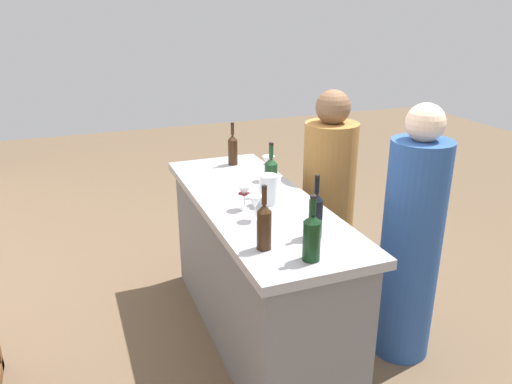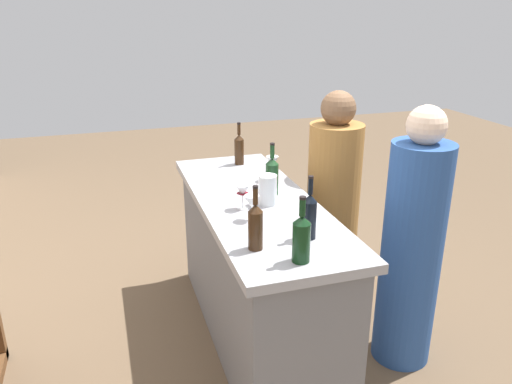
% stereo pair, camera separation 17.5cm
% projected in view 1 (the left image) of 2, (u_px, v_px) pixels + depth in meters
% --- Properties ---
extents(ground_plane, '(12.00, 12.00, 0.00)m').
position_uv_depth(ground_plane, '(256.00, 332.00, 3.27)').
color(ground_plane, brown).
extents(bar_counter, '(1.84, 0.66, 0.93)m').
position_uv_depth(bar_counter, '(256.00, 269.00, 3.11)').
color(bar_counter, slate).
rests_on(bar_counter, ground).
extents(wine_bottle_leftmost_dark_green, '(0.08, 0.08, 0.31)m').
position_uv_depth(wine_bottle_leftmost_dark_green, '(312.00, 236.00, 2.22)').
color(wine_bottle_leftmost_dark_green, black).
rests_on(wine_bottle_leftmost_dark_green, bar_counter).
extents(wine_bottle_second_left_amber_brown, '(0.07, 0.07, 0.32)m').
position_uv_depth(wine_bottle_second_left_amber_brown, '(264.00, 225.00, 2.32)').
color(wine_bottle_second_left_amber_brown, '#331E0F').
rests_on(wine_bottle_second_left_amber_brown, bar_counter).
extents(wine_bottle_center_near_black, '(0.07, 0.07, 0.32)m').
position_uv_depth(wine_bottle_center_near_black, '(316.00, 214.00, 2.44)').
color(wine_bottle_center_near_black, black).
rests_on(wine_bottle_center_near_black, bar_counter).
extents(wine_bottle_second_right_olive_green, '(0.08, 0.08, 0.32)m').
position_uv_depth(wine_bottle_second_right_olive_green, '(271.00, 175.00, 3.00)').
color(wine_bottle_second_right_olive_green, '#193D1E').
rests_on(wine_bottle_second_right_olive_green, bar_counter).
extents(wine_bottle_rightmost_amber_brown, '(0.07, 0.07, 0.30)m').
position_uv_depth(wine_bottle_rightmost_amber_brown, '(233.00, 149.00, 3.56)').
color(wine_bottle_rightmost_amber_brown, '#331E0F').
rests_on(wine_bottle_rightmost_amber_brown, bar_counter).
extents(wine_glass_near_left, '(0.08, 0.08, 0.16)m').
position_uv_depth(wine_glass_near_left, '(269.00, 163.00, 3.25)').
color(wine_glass_near_left, white).
rests_on(wine_glass_near_left, bar_counter).
extents(wine_glass_near_center, '(0.08, 0.08, 0.14)m').
position_uv_depth(wine_glass_near_center, '(255.00, 203.00, 2.64)').
color(wine_glass_near_center, white).
rests_on(wine_glass_near_center, bar_counter).
extents(wine_glass_near_right, '(0.08, 0.08, 0.14)m').
position_uv_depth(wine_glass_near_right, '(244.00, 192.00, 2.78)').
color(wine_glass_near_right, white).
rests_on(wine_glass_near_right, bar_counter).
extents(water_pitcher, '(0.11, 0.11, 0.17)m').
position_uv_depth(water_pitcher, '(268.00, 190.00, 2.86)').
color(water_pitcher, silver).
rests_on(water_pitcher, bar_counter).
extents(person_left_guest, '(0.43, 0.43, 1.53)m').
position_uv_depth(person_left_guest, '(411.00, 246.00, 2.88)').
color(person_left_guest, '#284C8C').
rests_on(person_left_guest, ground).
extents(person_center_guest, '(0.44, 0.44, 1.50)m').
position_uv_depth(person_center_guest, '(328.00, 208.00, 3.46)').
color(person_center_guest, '#9E6B33').
rests_on(person_center_guest, ground).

